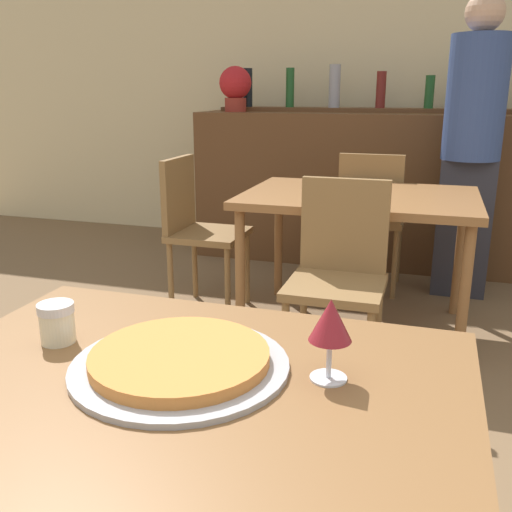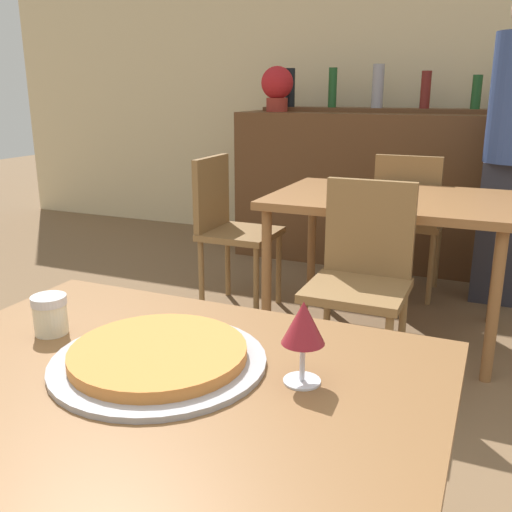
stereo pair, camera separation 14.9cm
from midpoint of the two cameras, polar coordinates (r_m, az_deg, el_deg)
name	(u,v)px [view 1 (the left image)]	position (r m, az deg, el deg)	size (l,w,h in m)	color
wall_back	(387,69)	(4.73, 12.03, 17.84)	(8.00, 0.05, 2.80)	beige
dining_table_near	(172,430)	(1.11, -12.46, -16.76)	(1.07, 0.88, 0.73)	brown
dining_table_far	(359,208)	(2.98, 8.88, 4.75)	(1.18, 0.85, 0.73)	brown
bar_counter	(373,189)	(4.29, 10.67, 6.59)	(2.60, 0.56, 1.09)	brown
bar_back_shelf	(383,101)	(4.37, 11.61, 14.91)	(2.39, 0.24, 0.34)	brown
chair_far_side_front	(339,267)	(2.45, 6.59, -1.14)	(0.40, 0.40, 0.88)	olive
chair_far_side_back	(371,212)	(3.59, 10.25, 4.34)	(0.40, 0.40, 0.88)	olive
chair_far_side_left	(196,223)	(3.27, -7.30, 3.30)	(0.40, 0.40, 0.88)	olive
pizza_tray	(180,361)	(1.14, -11.41, -10.30)	(0.42, 0.42, 0.04)	#A3A3A8
cheese_shaker	(57,323)	(1.31, -22.43, -6.24)	(0.08, 0.08, 0.09)	beige
person_standing	(472,139)	(3.63, 19.68, 10.93)	(0.34, 0.34, 1.77)	#2D2D38
wine_glass	(330,323)	(1.04, 3.38, -6.75)	(0.08, 0.08, 0.16)	silver
potted_plant	(235,86)	(4.43, -3.09, 16.59)	(0.24, 0.24, 0.33)	maroon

